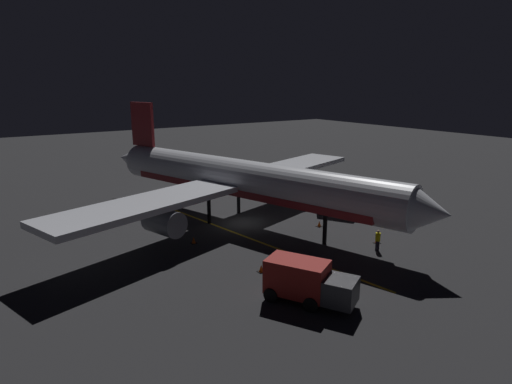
{
  "coord_description": "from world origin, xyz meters",
  "views": [
    {
      "loc": [
        21.18,
        33.28,
        13.05
      ],
      "look_at": [
        0.0,
        2.0,
        3.5
      ],
      "focal_mm": 30.2,
      "sensor_mm": 36.0,
      "label": 1
    }
  ],
  "objects_px": {
    "traffic_cone_near_left": "(377,240)",
    "traffic_cone_far": "(194,240)",
    "airliner": "(239,180)",
    "traffic_cone_under_wing": "(261,269)",
    "traffic_cone_near_right": "(319,224)",
    "ground_crew_worker": "(378,240)",
    "baggage_truck": "(306,282)",
    "catering_truck": "(342,202)"
  },
  "relations": [
    {
      "from": "baggage_truck",
      "to": "traffic_cone_far",
      "type": "height_order",
      "value": "baggage_truck"
    },
    {
      "from": "catering_truck",
      "to": "traffic_cone_near_right",
      "type": "bearing_deg",
      "value": 20.85
    },
    {
      "from": "traffic_cone_near_right",
      "to": "traffic_cone_under_wing",
      "type": "bearing_deg",
      "value": 26.87
    },
    {
      "from": "traffic_cone_under_wing",
      "to": "traffic_cone_near_right",
      "type": "bearing_deg",
      "value": -153.13
    },
    {
      "from": "ground_crew_worker",
      "to": "traffic_cone_under_wing",
      "type": "bearing_deg",
      "value": -10.78
    },
    {
      "from": "traffic_cone_under_wing",
      "to": "traffic_cone_far",
      "type": "relative_size",
      "value": 1.0
    },
    {
      "from": "catering_truck",
      "to": "traffic_cone_far",
      "type": "distance_m",
      "value": 16.52
    },
    {
      "from": "traffic_cone_near_left",
      "to": "traffic_cone_near_right",
      "type": "bearing_deg",
      "value": -79.76
    },
    {
      "from": "baggage_truck",
      "to": "catering_truck",
      "type": "distance_m",
      "value": 19.37
    },
    {
      "from": "traffic_cone_far",
      "to": "catering_truck",
      "type": "bearing_deg",
      "value": 177.07
    },
    {
      "from": "traffic_cone_far",
      "to": "traffic_cone_under_wing",
      "type": "bearing_deg",
      "value": 100.61
    },
    {
      "from": "baggage_truck",
      "to": "ground_crew_worker",
      "type": "distance_m",
      "value": 10.68
    },
    {
      "from": "traffic_cone_near_left",
      "to": "traffic_cone_far",
      "type": "bearing_deg",
      "value": -34.03
    },
    {
      "from": "traffic_cone_near_left",
      "to": "traffic_cone_under_wing",
      "type": "xyz_separation_m",
      "value": [
        11.31,
        -0.78,
        0.0
      ]
    },
    {
      "from": "ground_crew_worker",
      "to": "traffic_cone_far",
      "type": "bearing_deg",
      "value": -40.33
    },
    {
      "from": "baggage_truck",
      "to": "catering_truck",
      "type": "height_order",
      "value": "baggage_truck"
    },
    {
      "from": "catering_truck",
      "to": "traffic_cone_near_right",
      "type": "height_order",
      "value": "catering_truck"
    },
    {
      "from": "catering_truck",
      "to": "traffic_cone_far",
      "type": "bearing_deg",
      "value": -2.93
    },
    {
      "from": "ground_crew_worker",
      "to": "traffic_cone_near_right",
      "type": "relative_size",
      "value": 3.16
    },
    {
      "from": "catering_truck",
      "to": "traffic_cone_near_right",
      "type": "xyz_separation_m",
      "value": [
        4.77,
        1.82,
        -1.02
      ]
    },
    {
      "from": "ground_crew_worker",
      "to": "traffic_cone_near_left",
      "type": "xyz_separation_m",
      "value": [
        -1.29,
        -1.12,
        -0.64
      ]
    },
    {
      "from": "airliner",
      "to": "traffic_cone_near_left",
      "type": "xyz_separation_m",
      "value": [
        -6.51,
        11.41,
        -3.9
      ]
    },
    {
      "from": "airliner",
      "to": "traffic_cone_near_right",
      "type": "distance_m",
      "value": 8.62
    },
    {
      "from": "baggage_truck",
      "to": "traffic_cone_near_right",
      "type": "bearing_deg",
      "value": -135.58
    },
    {
      "from": "traffic_cone_near_left",
      "to": "traffic_cone_far",
      "type": "xyz_separation_m",
      "value": [
        12.78,
        -8.63,
        0.0
      ]
    },
    {
      "from": "catering_truck",
      "to": "ground_crew_worker",
      "type": "height_order",
      "value": "catering_truck"
    },
    {
      "from": "traffic_cone_under_wing",
      "to": "baggage_truck",
      "type": "bearing_deg",
      "value": 87.88
    },
    {
      "from": "airliner",
      "to": "ground_crew_worker",
      "type": "xyz_separation_m",
      "value": [
        -5.22,
        12.53,
        -3.26
      ]
    },
    {
      "from": "ground_crew_worker",
      "to": "traffic_cone_far",
      "type": "relative_size",
      "value": 3.16
    },
    {
      "from": "airliner",
      "to": "traffic_cone_near_left",
      "type": "height_order",
      "value": "airliner"
    },
    {
      "from": "airliner",
      "to": "traffic_cone_far",
      "type": "relative_size",
      "value": 68.27
    },
    {
      "from": "ground_crew_worker",
      "to": "traffic_cone_near_left",
      "type": "distance_m",
      "value": 1.83
    },
    {
      "from": "baggage_truck",
      "to": "catering_truck",
      "type": "bearing_deg",
      "value": -141.63
    },
    {
      "from": "traffic_cone_near_right",
      "to": "traffic_cone_far",
      "type": "relative_size",
      "value": 1.0
    },
    {
      "from": "baggage_truck",
      "to": "catering_truck",
      "type": "relative_size",
      "value": 1.02
    },
    {
      "from": "baggage_truck",
      "to": "traffic_cone_near_left",
      "type": "relative_size",
      "value": 10.59
    },
    {
      "from": "airliner",
      "to": "baggage_truck",
      "type": "xyz_separation_m",
      "value": [
        4.98,
        15.65,
        -2.85
      ]
    },
    {
      "from": "airliner",
      "to": "catering_truck",
      "type": "bearing_deg",
      "value": 160.44
    },
    {
      "from": "ground_crew_worker",
      "to": "traffic_cone_under_wing",
      "type": "distance_m",
      "value": 10.22
    },
    {
      "from": "catering_truck",
      "to": "traffic_cone_near_left",
      "type": "height_order",
      "value": "catering_truck"
    },
    {
      "from": "baggage_truck",
      "to": "traffic_cone_under_wing",
      "type": "bearing_deg",
      "value": -92.12
    },
    {
      "from": "traffic_cone_near_right",
      "to": "baggage_truck",
      "type": "bearing_deg",
      "value": 44.42
    }
  ]
}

